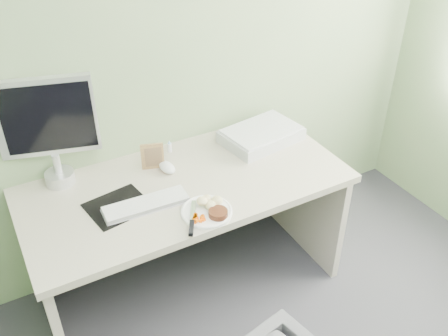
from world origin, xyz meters
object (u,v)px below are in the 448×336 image
scanner (261,135)px  monitor (48,126)px  desk (187,211)px  plate (207,212)px

scanner → monitor: 1.12m
desk → monitor: 0.79m
desk → scanner: 0.60m
scanner → plate: bearing=-151.7°
desk → monitor: size_ratio=2.93×
plate → monitor: bearing=132.4°
plate → monitor: (-0.52, 0.57, 0.30)m
plate → scanner: 0.69m
scanner → monitor: monitor is taller
monitor → scanner: bearing=7.0°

